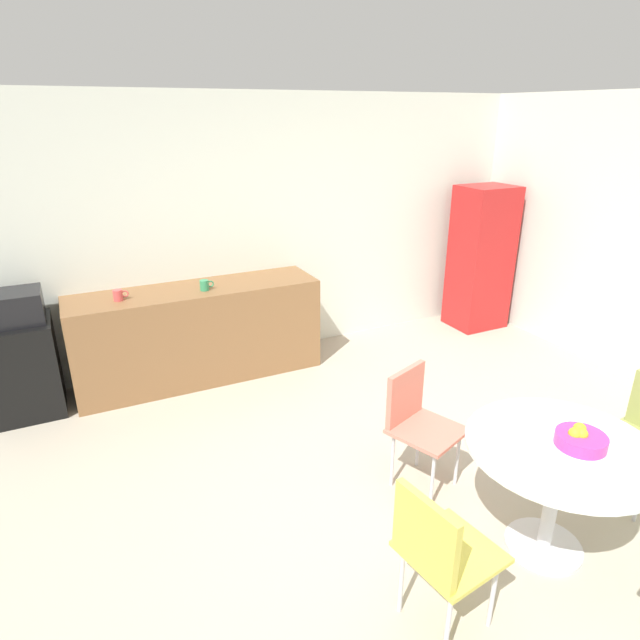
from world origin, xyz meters
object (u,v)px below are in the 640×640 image
(chair_coral, at_px, (416,414))
(fruit_bowl, at_px, (580,439))
(mug_white, at_px, (205,285))
(mini_fridge, at_px, (24,368))
(microwave, at_px, (10,308))
(round_table, at_px, (559,467))
(locker_cabinet, at_px, (481,258))
(chair_yellow, at_px, (437,547))
(mug_green, at_px, (118,295))

(chair_coral, bearing_deg, fruit_bowl, -65.82)
(chair_coral, height_order, mug_white, mug_white)
(mini_fridge, xyz_separation_m, chair_coral, (2.41, -2.19, 0.11))
(microwave, height_order, round_table, microwave)
(locker_cabinet, bearing_deg, mug_white, 179.99)
(round_table, xyz_separation_m, chair_yellow, (-0.93, -0.13, -0.05))
(locker_cabinet, xyz_separation_m, mug_white, (-3.24, 0.00, 0.13))
(microwave, bearing_deg, chair_yellow, -60.42)
(chair_coral, xyz_separation_m, mug_green, (-1.59, 2.14, 0.43))
(fruit_bowl, bearing_deg, mug_white, 112.82)
(mini_fridge, height_order, chair_yellow, chair_yellow)
(fruit_bowl, xyz_separation_m, mug_white, (-1.27, 3.01, 0.19))
(chair_coral, xyz_separation_m, chair_yellow, (-0.59, -1.01, 0.00))
(round_table, relative_size, chair_coral, 1.25)
(mini_fridge, bearing_deg, microwave, 0.00)
(round_table, xyz_separation_m, mug_green, (-1.92, 3.02, 0.37))
(chair_coral, relative_size, fruit_bowl, 3.08)
(mini_fridge, xyz_separation_m, microwave, (0.00, 0.00, 0.54))
(microwave, xyz_separation_m, fruit_bowl, (2.82, -3.11, -0.18))
(chair_coral, bearing_deg, microwave, 137.71)
(chair_coral, xyz_separation_m, mug_white, (-0.86, 2.10, 0.43))
(mini_fridge, xyz_separation_m, mug_white, (1.56, -0.10, 0.54))
(round_table, height_order, chair_yellow, chair_yellow)
(chair_yellow, relative_size, mug_green, 6.43)
(chair_coral, bearing_deg, round_table, -69.21)
(locker_cabinet, height_order, mug_green, locker_cabinet)
(mug_white, bearing_deg, chair_coral, -67.78)
(locker_cabinet, bearing_deg, round_table, -124.61)
(fruit_bowl, bearing_deg, chair_coral, 114.18)
(mini_fridge, bearing_deg, locker_cabinet, -1.19)
(locker_cabinet, xyz_separation_m, fruit_bowl, (-1.97, -3.01, -0.06))
(microwave, relative_size, round_table, 0.46)
(fruit_bowl, bearing_deg, microwave, 132.23)
(mini_fridge, bearing_deg, mug_green, -3.45)
(mini_fridge, height_order, fruit_bowl, fruit_bowl)
(chair_coral, relative_size, mug_white, 6.43)
(microwave, bearing_deg, mini_fridge, 0.00)
(round_table, height_order, chair_coral, chair_coral)
(round_table, height_order, mug_white, mug_white)
(microwave, bearing_deg, chair_coral, -42.29)
(mug_white, bearing_deg, fruit_bowl, -67.18)
(chair_coral, height_order, fruit_bowl, same)
(microwave, xyz_separation_m, chair_coral, (2.41, -2.19, -0.42))
(microwave, xyz_separation_m, mug_white, (1.56, -0.10, 0.00))
(round_table, bearing_deg, chair_yellow, -171.91)
(mug_green, bearing_deg, chair_coral, -53.41)
(mini_fridge, height_order, mug_green, mug_green)
(chair_coral, relative_size, chair_yellow, 1.00)
(locker_cabinet, distance_m, chair_yellow, 4.31)
(chair_yellow, bearing_deg, mug_white, 94.81)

